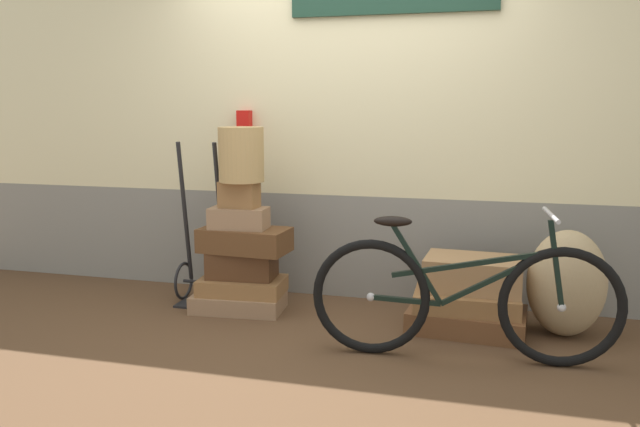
{
  "coord_description": "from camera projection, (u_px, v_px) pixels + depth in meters",
  "views": [
    {
      "loc": [
        1.07,
        -3.86,
        1.45
      ],
      "look_at": [
        -0.01,
        0.15,
        0.75
      ],
      "focal_mm": 35.55,
      "sensor_mm": 36.0,
      "label": 1
    }
  ],
  "objects": [
    {
      "name": "suitcase_1",
      "position": [
        242.0,
        286.0,
        4.56
      ],
      "size": [
        0.62,
        0.4,
        0.11
      ],
      "primitive_type": "cube",
      "rotation": [
        0.0,
        0.0,
        0.07
      ],
      "color": "olive",
      "rests_on": "suitcase_0"
    },
    {
      "name": "suitcase_0",
      "position": [
        239.0,
        302.0,
        4.56
      ],
      "size": [
        0.67,
        0.42,
        0.12
      ],
      "primitive_type": "cube",
      "rotation": [
        0.0,
        0.0,
        0.08
      ],
      "color": "#937051",
      "rests_on": "ground"
    },
    {
      "name": "suitcase_5",
      "position": [
        239.0,
        195.0,
        4.45
      ],
      "size": [
        0.28,
        0.17,
        0.18
      ],
      "primitive_type": "cube",
      "rotation": [
        0.0,
        0.0,
        -0.06
      ],
      "color": "olive",
      "rests_on": "suitcase_4"
    },
    {
      "name": "luggage_trolley",
      "position": [
        203.0,
        265.0,
        4.73
      ],
      "size": [
        0.37,
        0.36,
        1.2
      ],
      "color": "black",
      "rests_on": "ground"
    },
    {
      "name": "suitcase_2",
      "position": [
        242.0,
        264.0,
        4.55
      ],
      "size": [
        0.49,
        0.31,
        0.19
      ],
      "primitive_type": "cube",
      "rotation": [
        0.0,
        0.0,
        0.07
      ],
      "color": "#4C2D19",
      "rests_on": "suitcase_1"
    },
    {
      "name": "suitcase_8",
      "position": [
        474.0,
        274.0,
        4.15
      ],
      "size": [
        0.64,
        0.44,
        0.22
      ],
      "primitive_type": "cube",
      "rotation": [
        0.0,
        0.0,
        -0.05
      ],
      "color": "#9E754C",
      "rests_on": "suitcase_7"
    },
    {
      "name": "station_building",
      "position": [
        347.0,
        121.0,
        4.77
      ],
      "size": [
        7.24,
        0.74,
        2.69
      ],
      "color": "gray",
      "rests_on": "ground"
    },
    {
      "name": "suitcase_4",
      "position": [
        239.0,
        218.0,
        4.47
      ],
      "size": [
        0.42,
        0.24,
        0.15
      ],
      "primitive_type": "cube",
      "rotation": [
        0.0,
        0.0,
        0.07
      ],
      "color": "#937051",
      "rests_on": "suitcase_3"
    },
    {
      "name": "wicker_basket",
      "position": [
        241.0,
        154.0,
        4.4
      ],
      "size": [
        0.32,
        0.32,
        0.38
      ],
      "primitive_type": "cylinder",
      "color": "tan",
      "rests_on": "suitcase_5"
    },
    {
      "name": "ground",
      "position": [
        316.0,
        333.0,
        4.2
      ],
      "size": [
        9.24,
        5.2,
        0.06
      ],
      "primitive_type": "cube",
      "color": "#513823"
    },
    {
      "name": "suitcase_7",
      "position": [
        467.0,
        300.0,
        4.13
      ],
      "size": [
        0.68,
        0.44,
        0.12
      ],
      "primitive_type": "cube",
      "rotation": [
        0.0,
        0.0,
        0.03
      ],
      "color": "olive",
      "rests_on": "suitcase_6"
    },
    {
      "name": "burlap_sack",
      "position": [
        566.0,
        283.0,
        4.02
      ],
      "size": [
        0.49,
        0.41,
        0.69
      ],
      "primitive_type": "ellipsoid",
      "color": "tan",
      "rests_on": "ground"
    },
    {
      "name": "suitcase_3",
      "position": [
        245.0,
        240.0,
        4.51
      ],
      "size": [
        0.64,
        0.37,
        0.17
      ],
      "primitive_type": "cube",
      "rotation": [
        0.0,
        0.0,
        -0.06
      ],
      "color": "brown",
      "rests_on": "suitcase_2"
    },
    {
      "name": "suitcase_6",
      "position": [
        467.0,
        320.0,
        4.15
      ],
      "size": [
        0.78,
        0.53,
        0.14
      ],
      "primitive_type": "cube",
      "rotation": [
        0.0,
        0.0,
        -0.08
      ],
      "color": "brown",
      "rests_on": "ground"
    },
    {
      "name": "bicycle",
      "position": [
        463.0,
        299.0,
        3.62
      ],
      "size": [
        1.76,
        0.46,
        0.88
      ],
      "color": "black",
      "rests_on": "ground"
    }
  ]
}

